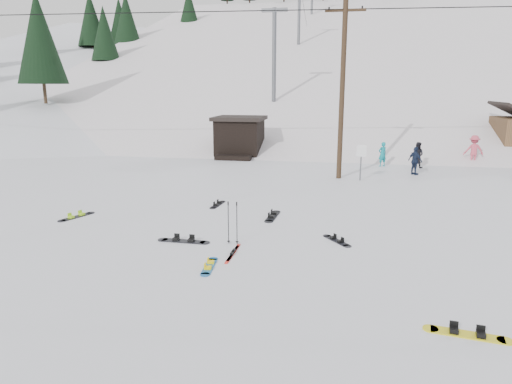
# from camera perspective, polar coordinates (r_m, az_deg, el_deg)

# --- Properties ---
(ground) EXTENTS (200.00, 200.00, 0.00)m
(ground) POSITION_cam_1_polar(r_m,az_deg,el_deg) (11.44, -1.21, -11.29)
(ground) COLOR silver
(ground) RESTS_ON ground
(ski_slope) EXTENTS (60.00, 85.24, 65.97)m
(ski_slope) POSITION_cam_1_polar(r_m,az_deg,el_deg) (67.34, 8.76, -1.60)
(ski_slope) COLOR silver
(ski_slope) RESTS_ON ground
(ridge_left) EXTENTS (47.54, 95.03, 58.38)m
(ridge_left) POSITION_cam_1_polar(r_m,az_deg,el_deg) (71.37, -21.73, -0.73)
(ridge_left) COLOR silver
(ridge_left) RESTS_ON ground
(treeline_left) EXTENTS (20.00, 64.00, 10.00)m
(treeline_left) POSITION_cam_1_polar(r_m,az_deg,el_deg) (62.08, -24.96, 7.38)
(treeline_left) COLOR black
(treeline_left) RESTS_ON ground
(treeline_crest) EXTENTS (50.00, 6.00, 10.00)m
(treeline_crest) POSITION_cam_1_polar(r_m,az_deg,el_deg) (96.34, 9.81, 9.93)
(treeline_crest) COLOR black
(treeline_crest) RESTS_ON ski_slope
(utility_pole) EXTENTS (2.00, 0.26, 9.00)m
(utility_pole) POSITION_cam_1_polar(r_m,az_deg,el_deg) (24.20, 10.73, 12.66)
(utility_pole) COLOR #3A2819
(utility_pole) RESTS_ON ground
(trail_sign) EXTENTS (0.50, 0.09, 1.85)m
(trail_sign) POSITION_cam_1_polar(r_m,az_deg,el_deg) (24.03, 13.02, 4.40)
(trail_sign) COLOR #595B60
(trail_sign) RESTS_ON ground
(lift_hut) EXTENTS (3.40, 4.10, 2.75)m
(lift_hut) POSITION_cam_1_polar(r_m,az_deg,el_deg) (32.14, -2.07, 6.96)
(lift_hut) COLOR black
(lift_hut) RESTS_ON ground
(lift_tower_near) EXTENTS (2.20, 0.36, 8.00)m
(lift_tower_near) POSITION_cam_1_polar(r_m,az_deg,el_deg) (40.80, 2.29, 17.35)
(lift_tower_near) COLOR #595B60
(lift_tower_near) RESTS_ON ski_slope
(lift_tower_mid) EXTENTS (2.20, 0.36, 8.00)m
(lift_tower_mid) POSITION_cam_1_polar(r_m,az_deg,el_deg) (61.29, 5.42, 21.92)
(lift_tower_mid) COLOR #595B60
(lift_tower_mid) RESTS_ON ski_slope
(hero_snowboard) EXTENTS (0.36, 1.36, 0.10)m
(hero_snowboard) POSITION_cam_1_polar(r_m,az_deg,el_deg) (12.44, -5.86, -9.18)
(hero_snowboard) COLOR #1A67AE
(hero_snowboard) RESTS_ON ground
(hero_skis) EXTENTS (0.10, 1.61, 0.08)m
(hero_skis) POSITION_cam_1_polar(r_m,az_deg,el_deg) (13.32, -2.91, -7.61)
(hero_skis) COLOR red
(hero_skis) RESTS_ON ground
(ski_poles) EXTENTS (0.37, 0.10, 1.33)m
(ski_poles) POSITION_cam_1_polar(r_m,az_deg,el_deg) (13.96, -2.94, -3.80)
(ski_poles) COLOR black
(ski_poles) RESTS_ON ground
(board_scatter_a) EXTENTS (1.70, 0.33, 0.12)m
(board_scatter_a) POSITION_cam_1_polar(r_m,az_deg,el_deg) (14.48, -9.04, -6.03)
(board_scatter_a) COLOR black
(board_scatter_a) RESTS_ON ground
(board_scatter_b) EXTENTS (0.36, 1.38, 0.10)m
(board_scatter_b) POSITION_cam_1_polar(r_m,az_deg,el_deg) (18.75, -4.82, -1.55)
(board_scatter_b) COLOR black
(board_scatter_b) RESTS_ON ground
(board_scatter_c) EXTENTS (0.74, 1.47, 0.11)m
(board_scatter_c) POSITION_cam_1_polar(r_m,az_deg,el_deg) (18.21, -21.52, -2.85)
(board_scatter_c) COLOR black
(board_scatter_c) RESTS_ON ground
(board_scatter_d) EXTENTS (0.91, 1.13, 0.09)m
(board_scatter_d) POSITION_cam_1_polar(r_m,az_deg,el_deg) (14.57, 10.06, -5.98)
(board_scatter_d) COLOR black
(board_scatter_d) RESTS_ON ground
(board_scatter_e) EXTENTS (1.62, 0.50, 0.11)m
(board_scatter_e) POSITION_cam_1_polar(r_m,az_deg,el_deg) (10.12, 24.88, -15.79)
(board_scatter_e) COLOR yellow
(board_scatter_e) RESTS_ON ground
(board_scatter_f) EXTENTS (0.39, 1.68, 0.12)m
(board_scatter_f) POSITION_cam_1_polar(r_m,az_deg,el_deg) (17.00, 2.09, -3.01)
(board_scatter_f) COLOR black
(board_scatter_f) RESTS_ON ground
(skier_teal) EXTENTS (0.65, 0.59, 1.49)m
(skier_teal) POSITION_cam_1_polar(r_m,az_deg,el_deg) (28.85, 15.52, 4.57)
(skier_teal) COLOR #0D7F89
(skier_teal) RESTS_ON ground
(skier_dark) EXTENTS (0.93, 0.86, 1.54)m
(skier_dark) POSITION_cam_1_polar(r_m,az_deg,el_deg) (28.98, 19.52, 4.39)
(skier_dark) COLOR black
(skier_dark) RESTS_ON ground
(skier_pink) EXTENTS (1.21, 0.73, 1.82)m
(skier_pink) POSITION_cam_1_polar(r_m,az_deg,el_deg) (31.53, 25.56, 4.76)
(skier_pink) COLOR #C8465A
(skier_pink) RESTS_ON ground
(skier_navy) EXTENTS (0.88, 0.94, 1.55)m
(skier_navy) POSITION_cam_1_polar(r_m,az_deg,el_deg) (26.53, 19.28, 3.70)
(skier_navy) COLOR #162039
(skier_navy) RESTS_ON ground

